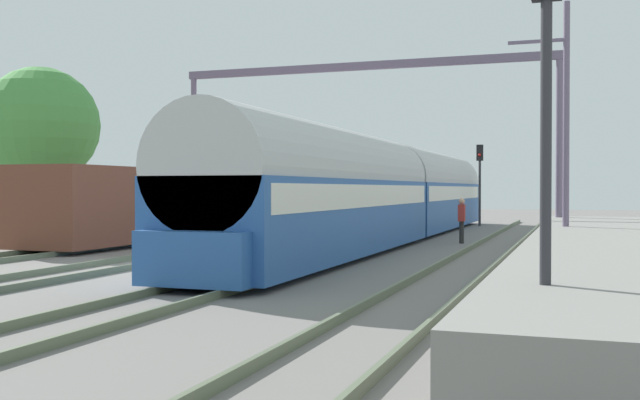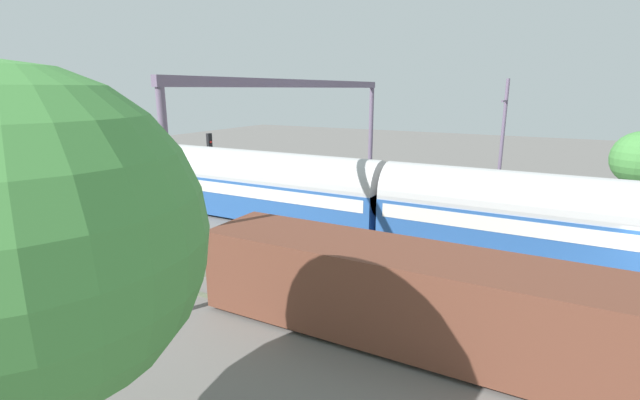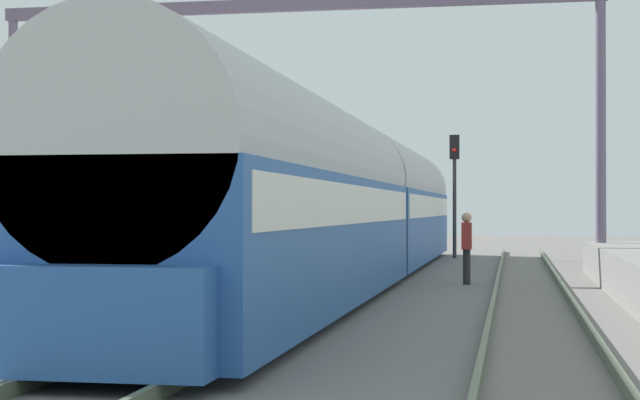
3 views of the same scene
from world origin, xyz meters
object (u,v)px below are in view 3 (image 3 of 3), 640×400
railway_signal_far (455,179)px  passenger_train (349,203)px  person_crossing (467,242)px  catenary_gantry (292,64)px

railway_signal_far → passenger_train: bearing=-98.3°
person_crossing → railway_signal_far: 13.93m
catenary_gantry → passenger_train: bearing=-57.0°
person_crossing → catenary_gantry: catenary_gantry is taller
railway_signal_far → catenary_gantry: size_ratio=0.26×
passenger_train → catenary_gantry: bearing=123.0°
person_crossing → railway_signal_far: railway_signal_far is taller
railway_signal_far → catenary_gantry: 10.98m
passenger_train → railway_signal_far: size_ratio=7.20×
passenger_train → person_crossing: size_ratio=18.99×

